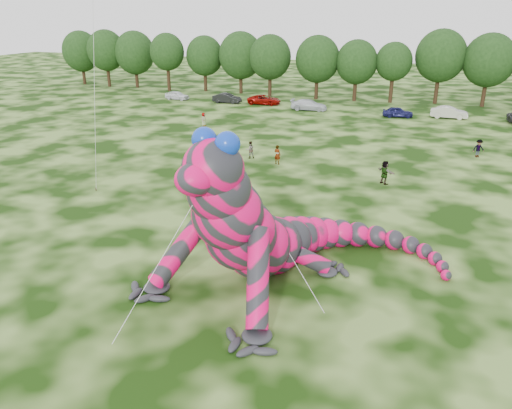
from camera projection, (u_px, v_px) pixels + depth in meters
The scene contains 25 objects.
ground at pixel (261, 293), 24.21m from camera, with size 240.00×240.00×0.00m, color #16330A.
inflatable_gecko at pixel (272, 196), 24.89m from camera, with size 13.92×16.53×8.27m, color #E80658, non-canonical shape.
tree_0 at pixel (82, 58), 91.26m from camera, with size 6.91×6.22×9.51m, color black, non-canonical shape.
tree_1 at pixel (107, 58), 88.28m from camera, with size 6.74×6.07×9.81m, color black, non-canonical shape.
tree_2 at pixel (135, 59), 87.31m from camera, with size 7.04×6.34×9.64m, color black, non-canonical shape.
tree_3 at pixel (168, 62), 83.63m from camera, with size 5.81×5.23×9.44m, color black, non-canonical shape.
tree_4 at pixel (205, 64), 83.30m from camera, with size 6.22×5.60×9.06m, color black, non-canonical shape.
tree_5 at pixel (241, 63), 80.94m from camera, with size 7.16×6.44×9.80m, color black, non-canonical shape.
tree_6 at pixel (270, 66), 77.75m from camera, with size 6.52×5.86×9.49m, color black, non-canonical shape.
tree_7 at pixel (317, 68), 75.59m from camera, with size 6.68×6.01×9.48m, color black, non-canonical shape.
tree_8 at pixel (356, 71), 74.06m from camera, with size 6.14×5.53×8.94m, color black, non-canonical shape.
tree_9 at pixel (393, 73), 72.81m from camera, with size 5.27×4.74×8.68m, color black, non-canonical shape.
tree_10 at pixel (439, 67), 71.64m from camera, with size 7.09×6.38×10.50m, color black, non-canonical shape.
tree_11 at pixel (488, 70), 69.44m from camera, with size 7.01×6.31×10.07m, color black, non-canonical shape.
car_0 at pixel (177, 95), 76.51m from camera, with size 1.54×3.84×1.31m, color white.
car_1 at pixel (227, 98), 73.73m from camera, with size 1.48×4.26×1.40m, color black.
car_2 at pixel (264, 100), 72.62m from camera, with size 2.23×4.84×1.34m, color #8B0904.
car_3 at pixel (309, 105), 68.38m from camera, with size 2.02×4.97×1.44m, color silver.
car_4 at pixel (398, 112), 63.95m from camera, with size 1.54×3.82×1.30m, color #16174C.
car_5 at pixel (449, 112), 63.17m from camera, with size 1.58×4.53×1.49m, color beige.
spectator_2 at pixel (479, 148), 46.33m from camera, with size 1.09×0.63×1.69m, color gray.
spectator_0 at pixel (277, 155), 44.21m from camera, with size 0.63×0.42×1.74m, color gray.
spectator_4 at pixel (204, 119), 58.97m from camera, with size 0.77×0.50×1.57m, color gray.
spectator_1 at pixel (250, 150), 46.02m from camera, with size 0.77×0.60×1.59m, color gray.
spectator_5 at pixel (385, 172), 39.13m from camera, with size 1.74×0.55×1.88m, color gray.
Camera 1 is at (6.61, -19.94, 12.78)m, focal length 35.00 mm.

